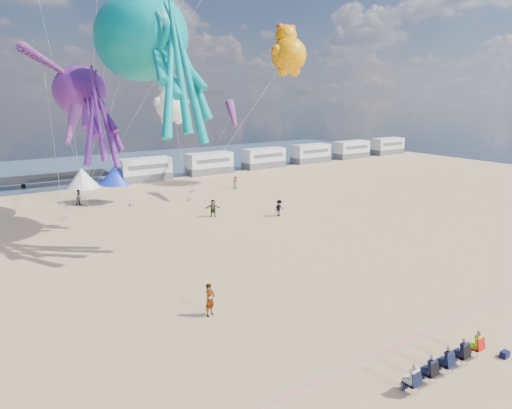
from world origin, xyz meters
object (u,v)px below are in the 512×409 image
spectator_row (446,359)px  beachgoer_1 (79,197)px  motorhome_3 (311,154)px  windsock_right (72,125)px  motorhome_4 (352,150)px  tent_white (82,178)px  kite_panda (172,106)px  standing_person (210,300)px  windsock_left (43,60)px  motorhome_5 (387,146)px  kite_teddy_orange (289,55)px  sandbag_d (193,191)px  sandbag_b (132,205)px  kite_octopus_purple (79,91)px  kite_octopus_teal (140,37)px  motorhome_1 (209,163)px  beachgoer_4 (213,208)px  cooler_navy (505,354)px  sandbag_a (64,219)px  sandbag_c (190,200)px  motorhome_0 (145,170)px  tent_blue (115,175)px  sandbag_e (85,205)px  beachgoer_2 (279,208)px  beachgoer_0 (235,182)px  motorhome_2 (264,158)px  windsock_mid (232,114)px

spectator_row → beachgoer_1: bearing=97.4°
motorhome_3 → windsock_right: (-41.99, -21.82, 7.52)m
motorhome_4 → beachgoer_1: size_ratio=4.05×
tent_white → kite_panda: size_ratio=0.73×
standing_person → windsock_left: windsock_left is taller
motorhome_5 → tent_white: motorhome_5 is taller
kite_teddy_orange → sandbag_d: bearing=-165.3°
sandbag_b → kite_teddy_orange: (20.50, 0.50, 15.53)m
beachgoer_1 → kite_octopus_purple: 11.41m
spectator_row → kite_octopus_teal: size_ratio=0.46×
motorhome_1 → beachgoer_4: size_ratio=4.02×
cooler_navy → kite_panda: 36.09m
tent_white → kite_panda: 17.27m
beachgoer_4 → sandbag_a: (-11.73, 6.77, -0.71)m
sandbag_a → sandbag_c: size_ratio=1.00×
motorhome_5 → kite_panda: bearing=-164.7°
motorhome_0 → kite_octopus_purple: (-10.63, -13.14, 9.93)m
motorhome_3 → tent_white: size_ratio=1.65×
cooler_navy → kite_teddy_orange: kite_teddy_orange is taller
motorhome_4 → kite_teddy_orange: 29.99m
motorhome_5 → windsock_left: size_ratio=0.90×
motorhome_1 → kite_octopus_purple: 26.01m
sandbag_d → kite_teddy_orange: bearing=-8.7°
motorhome_0 → motorhome_1: (9.50, 0.00, 0.00)m
tent_blue → beachgoer_1: (-6.57, -8.96, -0.39)m
sandbag_b → sandbag_a: bearing=-166.6°
sandbag_e → kite_octopus_purple: bearing=-96.4°
beachgoer_1 → spectator_row: bearing=-108.4°
motorhome_5 → sandbag_b: (-53.71, -12.24, -1.39)m
motorhome_3 → beachgoer_1: (-39.07, -8.96, -0.69)m
kite_octopus_purple → beachgoer_2: bearing=-41.3°
motorhome_5 → beachgoer_0: motorhome_5 is taller
motorhome_3 → beachgoer_4: motorhome_3 is taller
sandbag_b → kite_octopus_teal: size_ratio=0.04×
kite_teddy_orange → windsock_right: (-27.78, -10.08, -6.61)m
sandbag_c → spectator_row: bearing=-98.8°
cooler_navy → kite_panda: size_ratio=0.07×
motorhome_4 → tent_white: size_ratio=1.65×
sandbag_d → windsock_right: size_ratio=0.11×
motorhome_2 → windsock_right: bearing=-146.1°
motorhome_3 → kite_panda: bearing=-156.0°
sandbag_e → kite_octopus_teal: bearing=-78.1°
tent_blue → sandbag_d: (5.87, -9.85, -1.09)m
sandbag_d → kite_octopus_teal: kite_octopus_teal is taller
kite_octopus_purple → beachgoer_0: bearing=2.9°
sandbag_b → standing_person: bearing=-100.8°
sandbag_a → windsock_mid: size_ratio=0.10×
tent_blue → sandbag_e: 11.38m
standing_person → sandbag_a: size_ratio=3.52×
cooler_navy → motorhome_1: bearing=76.2°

